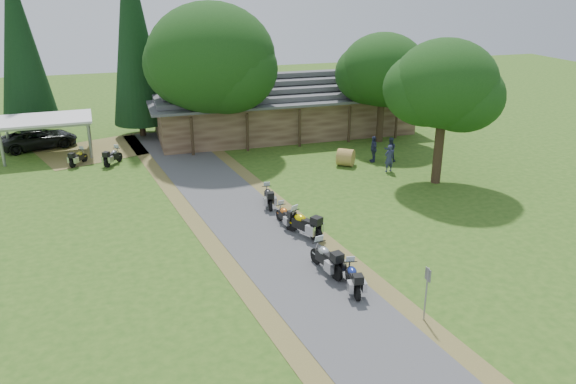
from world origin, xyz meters
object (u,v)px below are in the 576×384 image
object	(u,v)px
motorcycle_row_e	(268,196)
motorcycle_row_d	(285,215)
motorcycle_row_b	(326,257)
motorcycle_carport_b	(113,156)
motorcycle_row_c	(303,223)
motorcycle_carport_a	(78,157)
hay_bale	(346,157)
lodge	(282,102)
car_dark_suv	(39,134)
motorcycle_row_a	(353,277)
carport	(48,137)

from	to	relation	value
motorcycle_row_e	motorcycle_row_d	bearing A→B (deg)	-170.79
motorcycle_row_b	motorcycle_row_e	distance (m)	7.93
motorcycle_row_e	motorcycle_carport_b	world-z (taller)	motorcycle_row_e
motorcycle_row_c	motorcycle_carport_a	bearing A→B (deg)	7.38
motorcycle_row_b	hay_bale	distance (m)	14.83
motorcycle_row_d	motorcycle_row_e	world-z (taller)	motorcycle_row_e
lodge	car_dark_suv	world-z (taller)	lodge
motorcycle_row_c	hay_bale	xyz separation A→B (m)	(6.27, 9.70, -0.15)
car_dark_suv	motorcycle_row_e	distance (m)	20.81
motorcycle_row_e	motorcycle_carport_a	bearing A→B (deg)	49.71
motorcycle_row_a	car_dark_suv	bearing A→B (deg)	38.05
car_dark_suv	motorcycle_row_c	xyz separation A→B (m)	(13.89, -20.30, -0.37)
motorcycle_row_b	motorcycle_row_e	world-z (taller)	motorcycle_row_b
lodge	motorcycle_row_e	world-z (taller)	lodge
motorcycle_row_c	carport	bearing A→B (deg)	7.15
lodge	motorcycle_carport_a	distance (m)	16.42
motorcycle_row_a	motorcycle_row_e	distance (m)	9.75
carport	motorcycle_carport_b	size ratio (longest dim) A/B	3.48
carport	motorcycle_row_c	size ratio (longest dim) A/B	2.91
motorcycle_row_a	motorcycle_carport_a	xyz separation A→B (m)	(-11.28, 20.64, -0.06)
motorcycle_row_c	motorcycle_carport_b	bearing A→B (deg)	2.41
car_dark_suv	carport	bearing A→B (deg)	-173.64
motorcycle_row_e	lodge	bearing A→B (deg)	-13.22
motorcycle_carport_a	motorcycle_carport_b	distance (m)	2.33
motorcycle_row_b	motorcycle_row_d	bearing A→B (deg)	-8.35
car_dark_suv	motorcycle_row_e	world-z (taller)	car_dark_suv
carport	motorcycle_carport_b	distance (m)	5.65
motorcycle_row_d	hay_bale	world-z (taller)	motorcycle_row_d
motorcycle_row_c	motorcycle_carport_a	xyz separation A→B (m)	(-11.00, 15.20, -0.16)
motorcycle_row_a	motorcycle_carport_a	bearing A→B (deg)	37.86
motorcycle_row_b	motorcycle_carport_a	world-z (taller)	motorcycle_row_b
motorcycle_row_d	motorcycle_carport_a	size ratio (longest dim) A/B	1.05
car_dark_suv	motorcycle_carport_a	bearing A→B (deg)	-165.77
motorcycle_row_c	motorcycle_carport_b	size ratio (longest dim) A/B	1.20
carport	motorcycle_row_d	distance (m)	20.92
motorcycle_row_d	hay_bale	size ratio (longest dim) A/B	1.52
motorcycle_row_e	hay_bale	size ratio (longest dim) A/B	1.56
motorcycle_row_a	motorcycle_carport_b	distance (m)	21.99
motorcycle_row_e	motorcycle_row_a	bearing A→B (deg)	-168.53
motorcycle_row_b	motorcycle_carport_a	size ratio (longest dim) A/B	1.27
carport	hay_bale	xyz separation A→B (m)	(19.32, -8.49, -0.77)
carport	motorcycle_row_d	size ratio (longest dim) A/B	3.56
motorcycle_carport_b	motorcycle_row_c	bearing A→B (deg)	-113.95
motorcycle_row_a	carport	bearing A→B (deg)	38.64
motorcycle_carport_a	hay_bale	xyz separation A→B (m)	(17.27, -5.50, 0.00)
car_dark_suv	motorcycle_row_a	xyz separation A→B (m)	(14.17, -25.74, -0.46)
motorcycle_row_a	motorcycle_row_d	xyz separation A→B (m)	(-0.75, 6.93, -0.04)
lodge	motorcycle_row_b	bearing A→B (deg)	-102.05
motorcycle_row_d	hay_bale	xyz separation A→B (m)	(6.74, 8.21, -0.02)
motorcycle_carport_a	motorcycle_row_d	bearing A→B (deg)	-109.70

